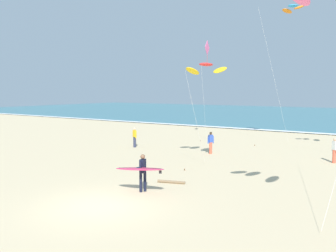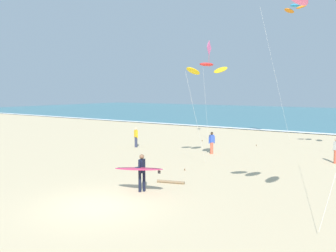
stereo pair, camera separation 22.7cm
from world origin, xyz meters
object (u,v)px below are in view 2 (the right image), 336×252
bystander_blue_top (212,143)px  driftwood_log (171,182)px  kite_diamond_rose_high (209,50)px  kite_arc_scarlet_low (207,69)px  surfer_lead (140,170)px  kite_arc_cobalt_mid (295,8)px  bystander_yellow_top (136,137)px  bystander_white_top (336,151)px

bystander_blue_top → driftwood_log: size_ratio=1.15×
kite_diamond_rose_high → kite_arc_scarlet_low: kite_diamond_rose_high is taller
surfer_lead → kite_arc_cobalt_mid: size_ratio=0.20×
kite_arc_cobalt_mid → kite_diamond_rose_high: 7.99m
bystander_yellow_top → kite_arc_cobalt_mid: bearing=42.2°
kite_arc_cobalt_mid → bystander_white_top: bearing=-55.9°
surfer_lead → bystander_blue_top: (-1.80, 10.43, -0.24)m
kite_arc_cobalt_mid → bystander_blue_top: 13.66m
surfer_lead → kite_arc_cobalt_mid: kite_arc_cobalt_mid is taller
kite_arc_cobalt_mid → bystander_yellow_top: size_ratio=7.29×
kite_arc_cobalt_mid → bystander_yellow_top: kite_arc_cobalt_mid is taller
bystander_white_top → kite_arc_cobalt_mid: bearing=124.1°
bystander_blue_top → driftwood_log: bearing=-76.3°
surfer_lead → bystander_blue_top: 10.59m
surfer_lead → kite_arc_cobalt_mid: bearing=85.2°
kite_arc_cobalt_mid → bystander_yellow_top: bearing=-137.8°
kite_arc_cobalt_mid → bystander_blue_top: (-3.35, -8.11, -10.48)m
bystander_white_top → bystander_yellow_top: bearing=-171.8°
surfer_lead → bystander_yellow_top: (-8.20, 9.71, -0.24)m
kite_diamond_rose_high → kite_arc_cobalt_mid: bearing=9.5°
kite_arc_cobalt_mid → bystander_yellow_top: 16.82m
bystander_white_top → driftwood_log: (-5.90, -9.69, -0.74)m
kite_arc_cobalt_mid → kite_diamond_rose_high: size_ratio=1.27×
kite_diamond_rose_high → kite_arc_scarlet_low: bearing=-63.0°
surfer_lead → kite_arc_scarlet_low: bearing=94.1°
bystander_yellow_top → driftwood_log: size_ratio=1.15×
kite_arc_scarlet_low → kite_diamond_rose_high: bearing=117.0°
kite_arc_cobalt_mid → bystander_white_top: 13.28m
bystander_white_top → driftwood_log: 11.37m
kite_arc_scarlet_low → driftwood_log: kite_arc_scarlet_low is taller
surfer_lead → kite_diamond_rose_high: size_ratio=0.26×
kite_diamond_rose_high → bystander_yellow_top: (-2.48, -7.61, -7.38)m
bystander_blue_top → kite_arc_cobalt_mid: bearing=67.6°
kite_arc_cobalt_mid → kite_diamond_rose_high: kite_arc_cobalt_mid is taller
kite_arc_scarlet_low → bystander_yellow_top: 9.57m
bystander_white_top → bystander_yellow_top: size_ratio=1.00×
kite_diamond_rose_high → bystander_yellow_top: kite_diamond_rose_high is taller
kite_arc_cobalt_mid → bystander_blue_top: bearing=-112.4°
surfer_lead → bystander_blue_top: bearing=99.8°
kite_diamond_rose_high → bystander_blue_top: kite_diamond_rose_high is taller
bystander_blue_top → driftwood_log: 8.61m
kite_diamond_rose_high → bystander_white_top: size_ratio=5.73×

